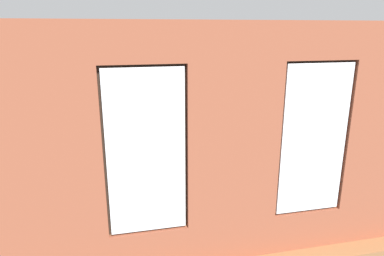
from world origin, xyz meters
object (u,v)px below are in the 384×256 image
(couch_left, at_px, (307,158))
(potted_plant_foreground_right, at_px, (66,130))
(candle_jar, at_px, (193,159))
(media_console, at_px, (44,169))
(papasan_chair, at_px, (164,132))
(potted_plant_corner_near_left, at_px, (268,120))
(potted_plant_between_couches, at_px, (290,184))
(coffee_table, at_px, (187,162))
(tv_flatscreen, at_px, (40,140))
(table_plant_small, at_px, (167,158))
(remote_gray, at_px, (177,158))
(potted_plant_beside_window_right, at_px, (61,221))
(couch_by_window, at_px, (206,212))
(cup_ceramic, at_px, (203,154))
(remote_black, at_px, (187,160))

(couch_left, xyz_separation_m, potted_plant_foreground_right, (5.10, -2.25, 0.31))
(potted_plant_foreground_right, bearing_deg, candle_jar, 140.01)
(media_console, relative_size, papasan_chair, 1.16)
(papasan_chair, height_order, potted_plant_corner_near_left, potted_plant_corner_near_left)
(papasan_chair, distance_m, potted_plant_between_couches, 4.13)
(coffee_table, height_order, tv_flatscreen, tv_flatscreen)
(table_plant_small, bearing_deg, tv_flatscreen, -16.60)
(remote_gray, height_order, potted_plant_foreground_right, potted_plant_foreground_right)
(remote_gray, relative_size, media_console, 0.14)
(coffee_table, bearing_deg, potted_plant_beside_window_right, 42.64)
(couch_left, bearing_deg, couch_by_window, -55.96)
(couch_by_window, bearing_deg, couch_left, -148.11)
(potted_plant_between_couches, bearing_deg, couch_by_window, 2.14)
(couch_left, bearing_deg, candle_jar, -89.10)
(couch_by_window, bearing_deg, cup_ceramic, -103.59)
(potted_plant_beside_window_right, bearing_deg, papasan_chair, -116.15)
(remote_gray, xyz_separation_m, media_console, (2.63, -0.46, -0.18))
(couch_by_window, bearing_deg, table_plant_small, -79.45)
(remote_black, bearing_deg, papasan_chair, 51.84)
(couch_left, relative_size, remote_black, 10.82)
(potted_plant_corner_near_left, distance_m, potted_plant_between_couches, 4.18)
(couch_left, relative_size, media_console, 1.51)
(media_console, height_order, tv_flatscreen, tv_flatscreen)
(couch_left, distance_m, table_plant_small, 3.02)
(remote_black, relative_size, remote_gray, 1.00)
(potted_plant_corner_near_left, xyz_separation_m, potted_plant_beside_window_right, (4.86, 4.06, -0.06))
(candle_jar, bearing_deg, potted_plant_foreground_right, -39.99)
(cup_ceramic, xyz_separation_m, media_console, (3.19, -0.42, -0.21))
(cup_ceramic, height_order, papasan_chair, papasan_chair)
(candle_jar, bearing_deg, potted_plant_corner_near_left, -139.59)
(cup_ceramic, relative_size, remote_black, 0.57)
(remote_gray, distance_m, potted_plant_foreground_right, 3.05)
(table_plant_small, height_order, potted_plant_foreground_right, potted_plant_foreground_right)
(couch_by_window, height_order, papasan_chair, couch_by_window)
(remote_gray, bearing_deg, papasan_chair, 157.58)
(coffee_table, bearing_deg, papasan_chair, -85.71)
(coffee_table, bearing_deg, potted_plant_foreground_right, -39.37)
(couch_left, height_order, media_console, couch_left)
(table_plant_small, height_order, potted_plant_corner_near_left, potted_plant_corner_near_left)
(couch_left, distance_m, potted_plant_foreground_right, 5.59)
(tv_flatscreen, xyz_separation_m, papasan_chair, (-2.65, -1.48, -0.45))
(table_plant_small, bearing_deg, media_console, -16.54)
(coffee_table, xyz_separation_m, potted_plant_corner_near_left, (-2.74, -2.11, 0.18))
(couch_by_window, xyz_separation_m, table_plant_small, (0.32, -1.73, 0.23))
(couch_left, xyz_separation_m, table_plant_small, (3.01, -0.05, 0.23))
(couch_left, relative_size, candle_jar, 16.41)
(coffee_table, relative_size, media_console, 1.16)
(cup_ceramic, xyz_separation_m, candle_jar, (0.28, 0.29, 0.01))
(candle_jar, distance_m, remote_gray, 0.38)
(potted_plant_beside_window_right, bearing_deg, couch_by_window, -177.36)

